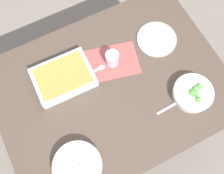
{
  "coord_description": "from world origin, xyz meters",
  "views": [
    {
      "loc": [
        -0.22,
        -0.43,
        2.05
      ],
      "look_at": [
        0.0,
        0.0,
        0.74
      ],
      "focal_mm": 42.9,
      "sensor_mm": 36.0,
      "label": 1
    }
  ],
  "objects_px": {
    "side_plate": "(157,39)",
    "spoon_by_stew": "(77,157)",
    "stew_bowl": "(78,166)",
    "baking_dish": "(63,77)",
    "spoon_by_broccoli": "(176,103)",
    "spoon_spare": "(95,71)",
    "drink_cup": "(112,59)",
    "broccoli_bowl": "(193,93)"
  },
  "relations": [
    {
      "from": "stew_bowl",
      "to": "spoon_spare",
      "type": "distance_m",
      "value": 0.49
    },
    {
      "from": "drink_cup",
      "to": "baking_dish",
      "type": "bearing_deg",
      "value": 175.02
    },
    {
      "from": "broccoli_bowl",
      "to": "spoon_spare",
      "type": "xyz_separation_m",
      "value": [
        -0.39,
        0.35,
        -0.03
      ]
    },
    {
      "from": "spoon_spare",
      "to": "side_plate",
      "type": "bearing_deg",
      "value": 2.36
    },
    {
      "from": "spoon_spare",
      "to": "spoon_by_broccoli",
      "type": "bearing_deg",
      "value": -50.52
    },
    {
      "from": "spoon_by_broccoli",
      "to": "side_plate",
      "type": "bearing_deg",
      "value": 74.44
    },
    {
      "from": "baking_dish",
      "to": "spoon_spare",
      "type": "bearing_deg",
      "value": -10.29
    },
    {
      "from": "broccoli_bowl",
      "to": "side_plate",
      "type": "relative_size",
      "value": 0.94
    },
    {
      "from": "drink_cup",
      "to": "spoon_by_stew",
      "type": "height_order",
      "value": "drink_cup"
    },
    {
      "from": "spoon_by_stew",
      "to": "spoon_spare",
      "type": "distance_m",
      "value": 0.45
    },
    {
      "from": "side_plate",
      "to": "spoon_by_stew",
      "type": "relative_size",
      "value": 1.26
    },
    {
      "from": "broccoli_bowl",
      "to": "baking_dish",
      "type": "distance_m",
      "value": 0.67
    },
    {
      "from": "broccoli_bowl",
      "to": "spoon_by_stew",
      "type": "distance_m",
      "value": 0.66
    },
    {
      "from": "side_plate",
      "to": "spoon_by_stew",
      "type": "height_order",
      "value": "side_plate"
    },
    {
      "from": "side_plate",
      "to": "spoon_spare",
      "type": "bearing_deg",
      "value": -177.64
    },
    {
      "from": "baking_dish",
      "to": "spoon_spare",
      "type": "distance_m",
      "value": 0.17
    },
    {
      "from": "side_plate",
      "to": "broccoli_bowl",
      "type": "bearing_deg",
      "value": -90.77
    },
    {
      "from": "baking_dish",
      "to": "spoon_by_broccoli",
      "type": "xyz_separation_m",
      "value": [
        0.45,
        -0.38,
        -0.03
      ]
    },
    {
      "from": "broccoli_bowl",
      "to": "baking_dish",
      "type": "relative_size",
      "value": 0.68
    },
    {
      "from": "broccoli_bowl",
      "to": "drink_cup",
      "type": "relative_size",
      "value": 2.43
    },
    {
      "from": "baking_dish",
      "to": "spoon_by_broccoli",
      "type": "relative_size",
      "value": 1.74
    },
    {
      "from": "baking_dish",
      "to": "spoon_spare",
      "type": "xyz_separation_m",
      "value": [
        0.16,
        -0.03,
        -0.03
      ]
    },
    {
      "from": "stew_bowl",
      "to": "broccoli_bowl",
      "type": "xyz_separation_m",
      "value": [
        0.67,
        0.06,
        -0.0
      ]
    },
    {
      "from": "baking_dish",
      "to": "spoon_by_stew",
      "type": "relative_size",
      "value": 1.75
    },
    {
      "from": "side_plate",
      "to": "spoon_by_stew",
      "type": "distance_m",
      "value": 0.76
    },
    {
      "from": "stew_bowl",
      "to": "baking_dish",
      "type": "distance_m",
      "value": 0.45
    },
    {
      "from": "spoon_spare",
      "to": "drink_cup",
      "type": "bearing_deg",
      "value": 3.29
    },
    {
      "from": "stew_bowl",
      "to": "side_plate",
      "type": "relative_size",
      "value": 1.05
    },
    {
      "from": "stew_bowl",
      "to": "spoon_spare",
      "type": "height_order",
      "value": "stew_bowl"
    },
    {
      "from": "stew_bowl",
      "to": "spoon_by_stew",
      "type": "bearing_deg",
      "value": 76.21
    },
    {
      "from": "baking_dish",
      "to": "spoon_by_stew",
      "type": "bearing_deg",
      "value": -105.43
    },
    {
      "from": "side_plate",
      "to": "spoon_by_broccoli",
      "type": "bearing_deg",
      "value": -105.56
    },
    {
      "from": "broccoli_bowl",
      "to": "baking_dish",
      "type": "bearing_deg",
      "value": 145.55
    },
    {
      "from": "stew_bowl",
      "to": "broccoli_bowl",
      "type": "distance_m",
      "value": 0.67
    },
    {
      "from": "stew_bowl",
      "to": "spoon_by_broccoli",
      "type": "relative_size",
      "value": 1.31
    },
    {
      "from": "broccoli_bowl",
      "to": "spoon_spare",
      "type": "height_order",
      "value": "broccoli_bowl"
    },
    {
      "from": "side_plate",
      "to": "spoon_spare",
      "type": "distance_m",
      "value": 0.39
    },
    {
      "from": "spoon_by_broccoli",
      "to": "spoon_spare",
      "type": "distance_m",
      "value": 0.45
    },
    {
      "from": "broccoli_bowl",
      "to": "baking_dish",
      "type": "xyz_separation_m",
      "value": [
        -0.55,
        0.38,
        0.0
      ]
    },
    {
      "from": "drink_cup",
      "to": "side_plate",
      "type": "bearing_deg",
      "value": 2.01
    },
    {
      "from": "stew_bowl",
      "to": "spoon_by_stew",
      "type": "height_order",
      "value": "stew_bowl"
    },
    {
      "from": "stew_bowl",
      "to": "spoon_spare",
      "type": "xyz_separation_m",
      "value": [
        0.28,
        0.4,
        -0.03
      ]
    }
  ]
}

